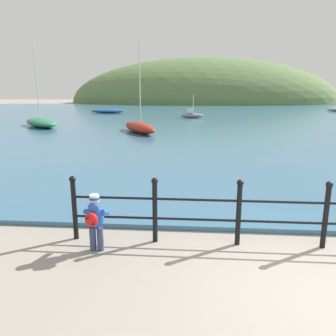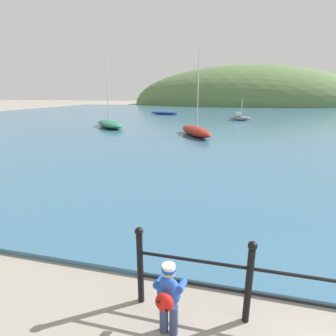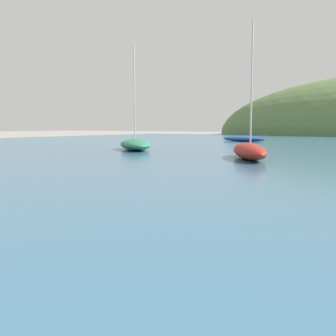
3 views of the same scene
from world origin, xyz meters
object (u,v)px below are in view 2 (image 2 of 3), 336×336
at_px(child_in_coat, 168,294).
at_px(boat_mid_harbor, 165,113).
at_px(boat_green_fishing, 240,118).
at_px(boat_nearest_quay, 196,131).
at_px(boat_twin_mast, 110,124).

bearing_deg(child_in_coat, boat_mid_harbor, 104.46).
relative_size(child_in_coat, boat_green_fishing, 0.45).
bearing_deg(boat_green_fishing, boat_mid_harbor, 147.77).
relative_size(child_in_coat, boat_nearest_quay, 0.18).
relative_size(child_in_coat, boat_twin_mast, 0.17).
xyz_separation_m(child_in_coat, boat_twin_mast, (-9.61, 18.32, -0.19)).
bearing_deg(child_in_coat, boat_nearest_quay, 96.70).
bearing_deg(boat_green_fishing, child_in_coat, -92.90).
bearing_deg(child_in_coat, boat_twin_mast, 117.68).
bearing_deg(boat_green_fishing, boat_twin_mast, -141.19).
relative_size(boat_mid_harbor, boat_twin_mast, 0.72).
distance_m(boat_mid_harbor, boat_green_fishing, 11.82).
distance_m(child_in_coat, boat_twin_mast, 20.69).
height_order(boat_mid_harbor, boat_twin_mast, boat_twin_mast).
height_order(child_in_coat, boat_green_fishing, boat_green_fishing).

